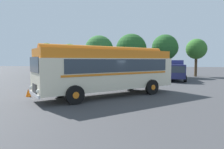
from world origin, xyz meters
The scene contains 14 objects.
ground_plane centered at (0.00, 0.00, 0.00)m, with size 120.00×120.00×0.00m, color #3D3D3F.
vintage_bus centered at (0.01, -0.14, 1.89)m, with size 9.22×8.45×3.49m.
car_near_left centered at (-5.15, 11.46, 0.85)m, with size 2.06×4.25×1.66m.
car_mid_left centered at (-2.10, 12.41, 0.85)m, with size 2.25×4.34×1.66m.
car_mid_right centered at (0.60, 11.60, 0.85)m, with size 2.37×4.39×1.66m.
car_far_right centered at (3.26, 11.76, 0.85)m, with size 2.26×4.34×1.66m.
box_van centered at (6.26, 11.69, 1.36)m, with size 2.41×5.80×2.50m.
tree_far_left centered at (-13.39, 17.59, 3.84)m, with size 3.11×3.11×5.34m.
tree_left_of_centre centered at (-9.39, 17.82, 3.67)m, with size 3.11×3.11×5.18m.
tree_centre centered at (-4.17, 16.97, 4.20)m, with size 4.50×4.50×6.36m.
tree_right_of_centre centered at (0.70, 17.43, 4.21)m, with size 4.79×4.79×6.58m.
tree_far_right centered at (5.97, 17.03, 4.37)m, with size 3.91×3.88×6.34m.
tree_extra_right centered at (10.51, 17.74, 4.18)m, with size 3.05×3.05×5.70m.
traffic_cone centered at (-5.47, -1.27, 0.28)m, with size 0.36×0.36×0.55m, color orange.
Camera 1 is at (2.20, -13.99, 2.55)m, focal length 32.00 mm.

